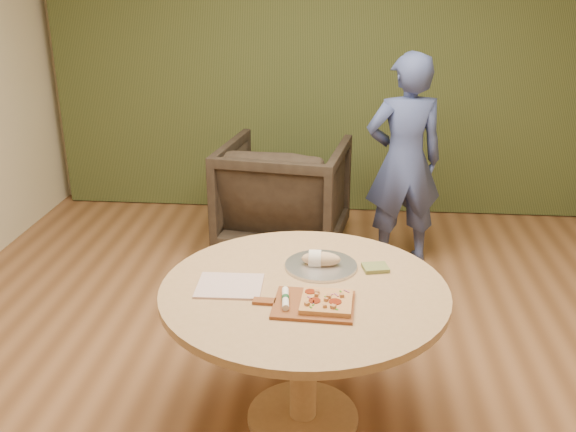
% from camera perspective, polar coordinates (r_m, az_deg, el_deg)
% --- Properties ---
extents(room_shell, '(5.04, 6.04, 2.84)m').
position_cam_1_polar(room_shell, '(2.93, 0.61, 6.79)').
color(room_shell, brown).
rests_on(room_shell, ground).
extents(curtain, '(4.80, 0.14, 2.78)m').
position_cam_1_polar(curtain, '(5.77, 3.00, 13.99)').
color(curtain, '#323C1B').
rests_on(curtain, ground).
extents(pedestal_table, '(1.34, 1.34, 0.75)m').
position_cam_1_polar(pedestal_table, '(3.05, 1.42, -8.63)').
color(pedestal_table, tan).
rests_on(pedestal_table, ground).
extents(pizza_paddle, '(0.45, 0.30, 0.01)m').
position_cam_1_polar(pizza_paddle, '(2.82, 2.09, -7.87)').
color(pizza_paddle, brown).
rests_on(pizza_paddle, pedestal_table).
extents(flatbread_pizza, '(0.23, 0.23, 0.04)m').
position_cam_1_polar(flatbread_pizza, '(2.81, 3.42, -7.60)').
color(flatbread_pizza, tan).
rests_on(flatbread_pizza, pizza_paddle).
extents(cutlery_roll, '(0.05, 0.20, 0.03)m').
position_cam_1_polar(cutlery_roll, '(2.82, -0.23, -7.33)').
color(cutlery_roll, white).
rests_on(cutlery_roll, pizza_paddle).
extents(newspaper, '(0.31, 0.26, 0.01)m').
position_cam_1_polar(newspaper, '(2.99, -5.21, -6.20)').
color(newspaper, white).
rests_on(newspaper, pedestal_table).
extents(serving_tray, '(0.36, 0.36, 0.02)m').
position_cam_1_polar(serving_tray, '(3.17, 2.95, -4.43)').
color(serving_tray, silver).
rests_on(serving_tray, pedestal_table).
extents(bread_roll, '(0.19, 0.09, 0.09)m').
position_cam_1_polar(bread_roll, '(3.16, 2.80, -3.84)').
color(bread_roll, tan).
rests_on(bread_roll, serving_tray).
extents(green_packet, '(0.14, 0.12, 0.02)m').
position_cam_1_polar(green_packet, '(3.17, 7.78, -4.58)').
color(green_packet, '#57612B').
rests_on(green_packet, pedestal_table).
extents(armchair, '(1.05, 1.00, 0.96)m').
position_cam_1_polar(armchair, '(5.09, -0.36, 2.38)').
color(armchair, black).
rests_on(armchair, ground).
extents(person_standing, '(0.65, 0.49, 1.59)m').
position_cam_1_polar(person_standing, '(4.80, 10.28, 4.79)').
color(person_standing, '#3B4981').
rests_on(person_standing, ground).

